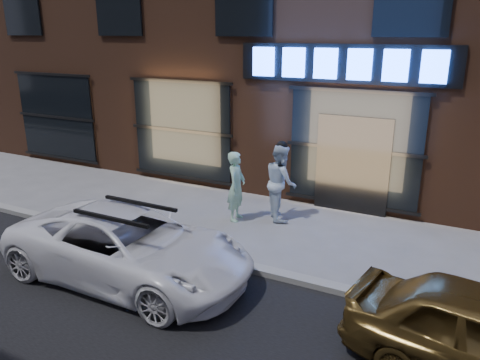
{
  "coord_description": "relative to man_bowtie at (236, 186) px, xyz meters",
  "views": [
    {
      "loc": [
        2.53,
        -7.14,
        4.31
      ],
      "look_at": [
        -1.91,
        1.6,
        1.2
      ],
      "focal_mm": 35.0,
      "sensor_mm": 36.0,
      "label": 1
    }
  ],
  "objects": [
    {
      "name": "man_cap",
      "position": [
        0.9,
        0.57,
        0.08
      ],
      "size": [
        1.07,
        1.12,
        1.83
      ],
      "primitive_type": "imported",
      "rotation": [
        0.0,
        0.0,
        2.17
      ],
      "color": "white",
      "rests_on": "ground"
    },
    {
      "name": "white_suv",
      "position": [
        -0.43,
        -3.39,
        -0.2
      ],
      "size": [
        4.61,
        2.13,
        1.28
      ],
      "primitive_type": "imported",
      "rotation": [
        0.0,
        0.0,
        1.57
      ],
      "color": "white",
      "rests_on": "ground"
    },
    {
      "name": "curb",
      "position": [
        2.28,
        -2.15,
        -0.78
      ],
      "size": [
        60.0,
        0.25,
        0.12
      ],
      "primitive_type": "cube",
      "color": "gray",
      "rests_on": "ground"
    },
    {
      "name": "storefront_building",
      "position": [
        2.28,
        5.84,
        4.31
      ],
      "size": [
        30.2,
        8.28,
        10.3
      ],
      "color": "#54301E",
      "rests_on": "ground"
    },
    {
      "name": "ground",
      "position": [
        2.28,
        -2.15,
        -0.84
      ],
      "size": [
        90.0,
        90.0,
        0.0
      ],
      "primitive_type": "plane",
      "color": "slate",
      "rests_on": "ground"
    },
    {
      "name": "man_bowtie",
      "position": [
        0.0,
        0.0,
        0.0
      ],
      "size": [
        0.48,
        0.66,
        1.67
      ],
      "primitive_type": "imported",
      "rotation": [
        0.0,
        0.0,
        1.71
      ],
      "color": "#B0E8C7",
      "rests_on": "ground"
    }
  ]
}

